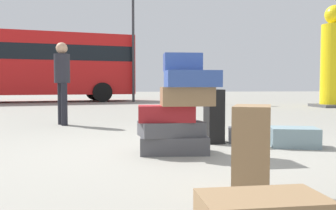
{
  "coord_description": "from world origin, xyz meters",
  "views": [
    {
      "loc": [
        -0.72,
        -4.29,
        0.77
      ],
      "look_at": [
        -0.14,
        0.37,
        0.52
      ],
      "focal_mm": 39.42,
      "sensor_mm": 36.0,
      "label": 1
    }
  ],
  "objects": [
    {
      "name": "ground_plane",
      "position": [
        0.0,
        0.0,
        0.0
      ],
      "size": [
        80.0,
        80.0,
        0.0
      ],
      "primitive_type": "plane",
      "color": "gray"
    },
    {
      "name": "suitcase_tower",
      "position": [
        -0.1,
        -0.21,
        0.46
      ],
      "size": [
        0.89,
        0.58,
        1.13
      ],
      "color": "#4C4C51",
      "rests_on": "ground"
    },
    {
      "name": "suitcase_brown_left_side",
      "position": [
        0.18,
        -1.83,
        0.32
      ],
      "size": [
        0.38,
        0.46,
        0.63
      ],
      "primitive_type": "cube",
      "rotation": [
        0.0,
        0.0,
        -0.4
      ],
      "color": "olive",
      "rests_on": "ground"
    },
    {
      "name": "suitcase_black_behind_tower",
      "position": [
        0.5,
        0.52,
        0.36
      ],
      "size": [
        0.22,
        0.34,
        0.71
      ],
      "primitive_type": "cube",
      "rotation": [
        0.0,
        0.0,
        0.02
      ],
      "color": "black",
      "rests_on": "ground"
    },
    {
      "name": "parked_bus",
      "position": [
        -4.76,
        13.54,
        1.83
      ],
      "size": [
        9.33,
        4.38,
        3.15
      ],
      "rotation": [
        0.0,
        0.0,
        0.22
      ],
      "color": "red",
      "rests_on": "ground"
    },
    {
      "name": "yellow_dummy_statue",
      "position": [
        6.7,
        7.96,
        1.58
      ],
      "size": [
        1.22,
        1.22,
        3.59
      ],
      "color": "yellow",
      "rests_on": "ground"
    },
    {
      "name": "person_bearded_onlooker",
      "position": [
        -1.87,
        3.03,
        0.95
      ],
      "size": [
        0.3,
        0.32,
        1.59
      ],
      "rotation": [
        0.0,
        0.0,
        -1.12
      ],
      "color": "black",
      "rests_on": "ground"
    },
    {
      "name": "suitcase_charcoal_right_side",
      "position": [
        1.05,
        0.48,
        0.1
      ],
      "size": [
        0.75,
        0.53,
        0.19
      ],
      "primitive_type": "cube",
      "rotation": [
        0.0,
        0.0,
        -0.24
      ],
      "color": "#4C4C51",
      "rests_on": "ground"
    },
    {
      "name": "lamp_post",
      "position": [
        -0.2,
        13.02,
        4.5
      ],
      "size": [
        0.36,
        0.36,
        7.04
      ],
      "color": "#333338",
      "rests_on": "ground"
    },
    {
      "name": "suitcase_slate_upright_blue",
      "position": [
        1.41,
        0.06,
        0.12
      ],
      "size": [
        0.66,
        0.55,
        0.24
      ],
      "primitive_type": "cube",
      "rotation": [
        0.0,
        0.0,
        -0.26
      ],
      "color": "gray",
      "rests_on": "ground"
    }
  ]
}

